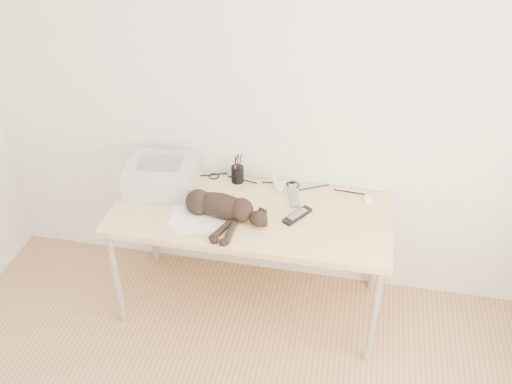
% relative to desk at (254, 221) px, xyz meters
% --- Properties ---
extents(wall_back, '(3.50, 0.00, 3.50)m').
position_rel_desk_xyz_m(wall_back, '(0.00, 0.27, 0.69)').
color(wall_back, white).
rests_on(wall_back, floor).
extents(desk, '(1.60, 0.70, 0.74)m').
position_rel_desk_xyz_m(desk, '(0.00, 0.00, 0.00)').
color(desk, '#E8C488').
rests_on(desk, floor).
extents(printer, '(0.44, 0.39, 0.19)m').
position_rel_desk_xyz_m(printer, '(-0.57, 0.04, 0.23)').
color(printer, silver).
rests_on(printer, desk).
extents(papers, '(0.40, 0.32, 0.01)m').
position_rel_desk_xyz_m(papers, '(-0.26, -0.21, 0.14)').
color(papers, white).
rests_on(papers, desk).
extents(cat, '(0.66, 0.37, 0.15)m').
position_rel_desk_xyz_m(cat, '(-0.17, -0.17, 0.20)').
color(cat, black).
rests_on(cat, desk).
extents(mug, '(0.11, 0.11, 0.08)m').
position_rel_desk_xyz_m(mug, '(0.12, 0.17, 0.17)').
color(mug, white).
rests_on(mug, desk).
extents(pen_cup, '(0.08, 0.08, 0.20)m').
position_rel_desk_xyz_m(pen_cup, '(-0.14, 0.20, 0.19)').
color(pen_cup, black).
rests_on(pen_cup, desk).
extents(remote_grey, '(0.10, 0.19, 0.02)m').
position_rel_desk_xyz_m(remote_grey, '(0.22, 0.09, 0.14)').
color(remote_grey, gray).
rests_on(remote_grey, desk).
extents(remote_black, '(0.15, 0.19, 0.02)m').
position_rel_desk_xyz_m(remote_black, '(0.27, -0.09, 0.14)').
color(remote_black, black).
rests_on(remote_black, desk).
extents(mouse, '(0.08, 0.11, 0.03)m').
position_rel_desk_xyz_m(mouse, '(0.65, 0.16, 0.15)').
color(mouse, white).
rests_on(mouse, desk).
extents(cable_tangle, '(1.36, 0.08, 0.01)m').
position_rel_desk_xyz_m(cable_tangle, '(0.00, 0.22, 0.14)').
color(cable_tangle, black).
rests_on(cable_tangle, desk).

